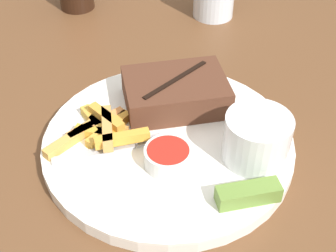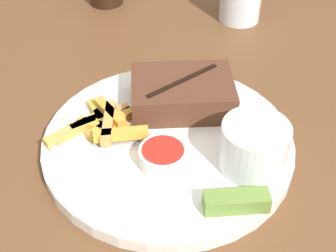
% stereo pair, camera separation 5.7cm
% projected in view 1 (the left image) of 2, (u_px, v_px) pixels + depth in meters
% --- Properties ---
extents(dining_table, '(1.41, 1.52, 0.75)m').
position_uv_depth(dining_table, '(168.00, 180.00, 0.63)').
color(dining_table, brown).
rests_on(dining_table, ground_plane).
extents(dinner_plate, '(0.31, 0.31, 0.02)m').
position_uv_depth(dinner_plate, '(168.00, 143.00, 0.59)').
color(dinner_plate, white).
rests_on(dinner_plate, dining_table).
extents(steak_portion, '(0.15, 0.12, 0.04)m').
position_uv_depth(steak_portion, '(176.00, 92.00, 0.62)').
color(steak_portion, '#512D1E').
rests_on(steak_portion, dinner_plate).
extents(fries_pile, '(0.13, 0.09, 0.02)m').
position_uv_depth(fries_pile, '(101.00, 129.00, 0.58)').
color(fries_pile, gold).
rests_on(fries_pile, dinner_plate).
extents(coleslaw_cup, '(0.08, 0.08, 0.06)m').
position_uv_depth(coleslaw_cup, '(257.00, 136.00, 0.54)').
color(coleslaw_cup, white).
rests_on(coleslaw_cup, dinner_plate).
extents(dipping_sauce_cup, '(0.06, 0.06, 0.02)m').
position_uv_depth(dipping_sauce_cup, '(166.00, 156.00, 0.54)').
color(dipping_sauce_cup, silver).
rests_on(dipping_sauce_cup, dinner_plate).
extents(pickle_spear, '(0.07, 0.04, 0.02)m').
position_uv_depth(pickle_spear, '(248.00, 194.00, 0.50)').
color(pickle_spear, olive).
rests_on(pickle_spear, dinner_plate).
extents(fork_utensil, '(0.13, 0.05, 0.00)m').
position_uv_depth(fork_utensil, '(103.00, 151.00, 0.56)').
color(fork_utensil, '#B7B7BC').
rests_on(fork_utensil, dinner_plate).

